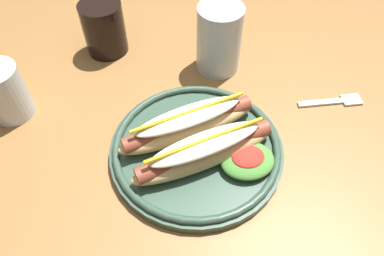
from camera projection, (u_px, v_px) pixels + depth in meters
name	position (u px, v px, depth m)	size (l,w,h in m)	color
dining_table	(192.00, 142.00, 0.73)	(1.34, 1.03, 0.74)	olive
hot_dog_plate	(199.00, 144.00, 0.58)	(0.28, 0.28, 0.08)	#334C3D
fork	(335.00, 101.00, 0.67)	(0.12, 0.03, 0.00)	silver
soda_cup	(104.00, 28.00, 0.73)	(0.09, 0.09, 0.11)	black
water_cup	(219.00, 39.00, 0.69)	(0.09, 0.09, 0.13)	silver
extra_cup	(4.00, 92.00, 0.62)	(0.08, 0.08, 0.10)	silver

